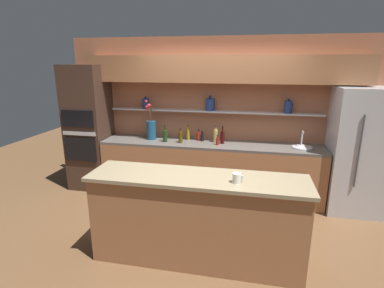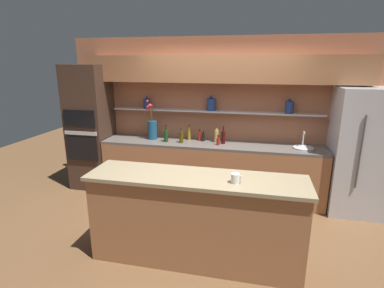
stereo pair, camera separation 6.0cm
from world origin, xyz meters
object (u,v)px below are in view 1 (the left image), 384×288
at_px(oven_tower, 89,128).
at_px(bottle_oil_1, 188,134).
at_px(bottle_sauce_2, 217,141).
at_px(bottle_wine_6, 165,136).
at_px(coffee_mug, 237,178).
at_px(bottle_spirit_3, 216,136).
at_px(bottle_sauce_7, 199,136).
at_px(refrigerator, 362,151).
at_px(bottle_wine_5, 222,137).
at_px(flower_vase, 151,128).
at_px(bottle_oil_4, 181,137).
at_px(sink_fixture, 302,146).
at_px(bottle_sauce_0, 202,137).

distance_m(oven_tower, bottle_oil_1, 1.76).
relative_size(bottle_sauce_2, bottle_wine_6, 0.56).
height_order(bottle_sauce_2, coffee_mug, coffee_mug).
bearing_deg(oven_tower, bottle_spirit_3, 2.22).
height_order(bottle_wine_6, coffee_mug, bottle_wine_6).
relative_size(bottle_oil_1, bottle_spirit_3, 0.95).
bearing_deg(bottle_sauce_7, coffee_mug, -68.86).
bearing_deg(refrigerator, bottle_wine_5, 178.30).
relative_size(refrigerator, flower_vase, 2.77).
bearing_deg(flower_vase, bottle_sauce_7, 5.38).
xyz_separation_m(bottle_sauce_7, coffee_mug, (0.75, -1.95, 0.07)).
distance_m(bottle_oil_1, bottle_oil_4, 0.23).
bearing_deg(bottle_sauce_7, bottle_wine_6, -159.86).
xyz_separation_m(bottle_wine_6, bottle_sauce_7, (0.53, 0.19, -0.03)).
bearing_deg(sink_fixture, bottle_wine_6, -178.08).
bearing_deg(flower_vase, refrigerator, -1.63).
xyz_separation_m(sink_fixture, bottle_oil_4, (-1.91, -0.08, 0.07)).
height_order(bottle_spirit_3, bottle_wine_6, bottle_wine_6).
bearing_deg(bottle_sauce_0, bottle_spirit_3, -5.55).
relative_size(bottle_wine_6, bottle_sauce_7, 1.53).
relative_size(flower_vase, bottle_sauce_2, 4.17).
relative_size(bottle_wine_6, coffee_mug, 2.70).
bearing_deg(bottle_wine_6, oven_tower, 177.53).
bearing_deg(flower_vase, coffee_mug, -50.18).
distance_m(bottle_oil_1, bottle_sauce_2, 0.58).
xyz_separation_m(oven_tower, coffee_mug, (2.69, -1.81, -0.01)).
xyz_separation_m(bottle_sauce_2, bottle_spirit_3, (-0.05, 0.16, 0.05)).
relative_size(bottle_sauce_2, bottle_oil_4, 0.66).
bearing_deg(bottle_spirit_3, refrigerator, -3.22).
height_order(sink_fixture, bottle_sauce_2, sink_fixture).
xyz_separation_m(refrigerator, flower_vase, (-3.28, 0.09, 0.18)).
distance_m(sink_fixture, bottle_spirit_3, 1.36).
relative_size(bottle_oil_4, coffee_mug, 2.31).
relative_size(bottle_sauce_7, coffee_mug, 1.76).
height_order(bottle_wine_5, coffee_mug, bottle_wine_5).
distance_m(bottle_oil_4, coffee_mug, 2.02).
height_order(oven_tower, bottle_wine_6, oven_tower).
xyz_separation_m(bottle_sauce_2, bottle_oil_4, (-0.61, 0.00, 0.03)).
xyz_separation_m(refrigerator, bottle_wine_5, (-2.07, 0.06, 0.10)).
bearing_deg(bottle_sauce_2, refrigerator, 1.05).
distance_m(bottle_sauce_0, bottle_oil_4, 0.38).
height_order(bottle_sauce_2, bottle_oil_4, bottle_oil_4).
bearing_deg(bottle_oil_4, bottle_oil_1, 70.74).
bearing_deg(bottle_spirit_3, bottle_sauce_7, 171.01).
height_order(bottle_wine_6, bottle_sauce_7, bottle_wine_6).
bearing_deg(refrigerator, oven_tower, 179.52).
bearing_deg(bottle_sauce_7, bottle_oil_4, -142.02).
relative_size(bottle_oil_1, coffee_mug, 2.36).
bearing_deg(bottle_oil_4, flower_vase, 166.72).
height_order(flower_vase, bottle_spirit_3, flower_vase).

